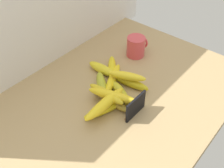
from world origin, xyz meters
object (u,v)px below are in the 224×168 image
object	(u,v)px
banana_3	(111,100)
banana_4	(112,68)
banana_6	(113,79)
banana_1	(121,93)
banana_5	(101,84)
banana_8	(127,76)
banana_10	(113,95)
banana_7	(131,83)
coffee_mug	(136,46)
banana_0	(106,109)
banana_11	(106,94)
banana_2	(103,69)
banana_9	(105,104)
chalkboard_sign	(135,107)

from	to	relation	value
banana_3	banana_4	world-z (taller)	banana_3
banana_3	banana_6	bearing A→B (deg)	37.24
banana_1	banana_6	xyz separation A→B (cm)	(4.53, 8.06, -0.08)
banana_5	banana_8	bearing A→B (deg)	-45.92
banana_10	banana_7	bearing A→B (deg)	6.21
banana_5	coffee_mug	bearing A→B (deg)	5.76
banana_1	banana_8	xyz separation A→B (cm)	(6.44, 2.03, 3.53)
coffee_mug	banana_8	xyz separation A→B (cm)	(-20.61, -10.39, 0.62)
banana_0	banana_3	size ratio (longest dim) A/B	1.02
coffee_mug	banana_1	size ratio (longest dim) A/B	0.65
banana_10	banana_6	bearing A→B (deg)	39.55
banana_0	banana_11	xyz separation A→B (cm)	(3.39, 2.54, 3.62)
banana_3	banana_10	distance (cm)	3.86
banana_4	banana_7	world-z (taller)	banana_7
banana_2	banana_4	xyz separation A→B (cm)	(3.35, -2.58, -0.25)
banana_2	banana_6	bearing A→B (deg)	-105.65
banana_2	banana_0	bearing A→B (deg)	-136.26
banana_1	banana_7	xyz separation A→B (cm)	(7.42, 0.69, -0.01)
banana_4	banana_10	world-z (taller)	banana_10
banana_8	banana_0	bearing A→B (deg)	-170.42
banana_4	banana_6	size ratio (longest dim) A/B	0.86
banana_3	banana_4	xyz separation A→B (cm)	(15.56, 12.49, -0.08)
banana_9	banana_6	bearing A→B (deg)	30.86
chalkboard_sign	coffee_mug	bearing A→B (deg)	35.72
banana_1	chalkboard_sign	bearing A→B (deg)	-112.57
banana_2	banana_11	distance (cm)	19.56
banana_2	banana_9	xyz separation A→B (cm)	(-17.88, -16.80, 3.44)
coffee_mug	banana_1	xyz separation A→B (cm)	(-27.06, -12.41, -2.91)
banana_3	banana_5	world-z (taller)	same
banana_9	banana_11	world-z (taller)	banana_9
banana_5	chalkboard_sign	bearing A→B (deg)	-99.50
banana_7	banana_10	world-z (taller)	banana_10
chalkboard_sign	banana_3	bearing A→B (deg)	97.99
banana_10	banana_0	bearing A→B (deg)	-179.65
banana_9	banana_7	bearing A→B (deg)	6.35
banana_4	banana_11	bearing A→B (deg)	-146.72
chalkboard_sign	coffee_mug	distance (cm)	38.48
coffee_mug	banana_1	distance (cm)	29.91
coffee_mug	banana_10	bearing A→B (deg)	-158.34
banana_7	banana_10	size ratio (longest dim) A/B	0.82
chalkboard_sign	banana_4	world-z (taller)	chalkboard_sign
banana_6	banana_3	bearing A→B (deg)	-142.76
banana_1	banana_6	size ratio (longest dim) A/B	0.75
banana_1	banana_5	xyz separation A→B (cm)	(-0.89, 9.60, 0.02)
banana_5	banana_10	world-z (taller)	banana_10
banana_11	banana_0	bearing A→B (deg)	-143.07
banana_6	banana_4	bearing A→B (deg)	41.42
banana_5	banana_7	world-z (taller)	same
banana_11	chalkboard_sign	bearing A→B (deg)	-76.59
banana_1	banana_8	distance (cm)	7.62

